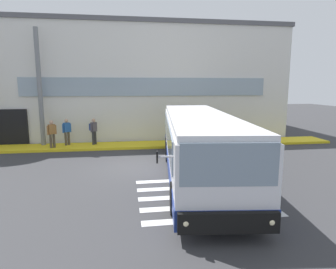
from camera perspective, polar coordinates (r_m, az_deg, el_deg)
The scene contains 9 objects.
ground_plane at distance 14.21m, azimuth -5.88°, elevation -6.29°, with size 80.00×90.00×0.02m, color #353538.
bay_paint_stripes at distance 10.53m, azimuth 6.41°, elevation -11.95°, with size 4.40×3.96×0.01m.
terminal_building at distance 25.30m, azimuth -8.90°, elevation 10.03°, with size 24.20×13.80×8.26m.
boarding_curb at distance 18.85m, azimuth -6.57°, elevation -2.09°, with size 26.40×2.00×0.15m, color yellow.
entry_support_column at distance 19.75m, azimuth -24.00°, elevation 8.43°, with size 0.28×0.28×7.20m, color slate.
bus_main_foreground at distance 12.47m, azimuth 5.89°, elevation -2.16°, with size 4.31×11.67×2.70m.
passenger_near_column at distance 18.75m, azimuth -21.93°, elevation 0.34°, with size 0.48×0.41×1.68m.
passenger_by_doorway at distance 19.27m, azimuth -19.33°, elevation 0.72°, with size 0.48×0.41×1.68m.
passenger_at_curb_edge at distance 19.05m, azimuth -14.48°, elevation 0.97°, with size 0.50×0.52×1.68m.
Camera 1 is at (-0.58, -13.66, 3.85)m, focal length 30.90 mm.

